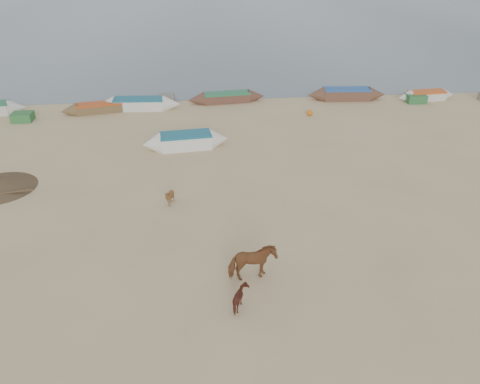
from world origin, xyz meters
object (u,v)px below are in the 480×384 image
calf_front (170,197)px  near_canoe (186,141)px  cow_adult (252,263)px  calf_right (241,299)px

calf_front → near_canoe: bearing=143.6°
cow_adult → near_canoe: 13.44m
calf_right → near_canoe: size_ratio=0.16×
calf_right → near_canoe: bearing=2.6°
cow_adult → calf_front: (-3.30, 6.01, -0.31)m
calf_right → near_canoe: 14.89m
calf_front → near_canoe: near_canoe is taller
calf_right → calf_front: bearing=14.7°
cow_adult → calf_right: (-0.55, -1.57, -0.32)m
calf_right → near_canoe: (-2.01, 14.75, 0.05)m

